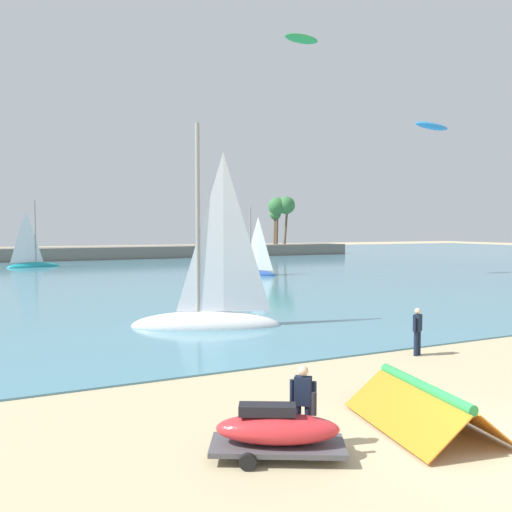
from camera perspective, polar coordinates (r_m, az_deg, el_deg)
name	(u,v)px	position (r m, az deg, el deg)	size (l,w,h in m)	color
ground_plane	(494,450)	(11.72, 25.45, -19.37)	(260.00, 260.00, 0.00)	tan
sea	(102,264)	(65.40, -17.12, -0.88)	(220.00, 101.14, 0.06)	teal
palm_headland	(58,238)	(75.54, -21.66, 1.92)	(83.19, 6.58, 13.06)	slate
folded_kite	(423,399)	(12.13, 18.52, -15.19)	(2.56, 3.54, 0.98)	orange
watercraft_on_trailer	(277,431)	(10.25, 2.38, -19.29)	(2.77, 2.05, 1.28)	#4C4C51
person_rigging_by_gear	(303,403)	(10.59, 5.38, -16.36)	(0.44, 0.39, 1.67)	#141E33
person_at_waterline	(417,330)	(18.53, 17.92, -8.02)	(0.51, 0.32, 1.67)	#141E33
sailboat_near_shore	(209,307)	(22.65, -5.36, -5.76)	(6.94, 4.42, 9.69)	white
sailboat_mid_bay	(254,268)	(47.31, -0.27, -1.42)	(4.20, 4.51, 6.89)	#234793
sailboat_toward_headland	(32,261)	(62.58, -24.15, -0.48)	(5.88, 3.01, 8.17)	teal
kite_aloft_high_over_bay	(302,39)	(48.45, 5.22, 23.42)	(3.36, 1.14, 0.47)	green
kite_aloft_drifting_left	(432,126)	(38.62, 19.40, 13.79)	(3.42, 1.16, 0.48)	#237FD1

